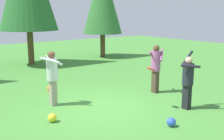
{
  "coord_description": "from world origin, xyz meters",
  "views": [
    {
      "loc": [
        -4.78,
        -6.69,
        2.92
      ],
      "look_at": [
        0.68,
        0.47,
        1.05
      ],
      "focal_mm": 44.31,
      "sensor_mm": 36.0,
      "label": 1
    }
  ],
  "objects_px": {
    "ball_blue": "(171,122)",
    "ball_yellow": "(52,118)",
    "person_catcher": "(52,73)",
    "ball_orange": "(51,88)",
    "person_bystander": "(156,65)",
    "frisbee": "(151,69)",
    "person_thrower": "(188,78)"
  },
  "relations": [
    {
      "from": "person_catcher",
      "to": "person_bystander",
      "type": "bearing_deg",
      "value": 29.45
    },
    {
      "from": "person_thrower",
      "to": "ball_orange",
      "type": "bearing_deg",
      "value": -23.31
    },
    {
      "from": "frisbee",
      "to": "ball_yellow",
      "type": "bearing_deg",
      "value": 162.98
    },
    {
      "from": "frisbee",
      "to": "ball_yellow",
      "type": "height_order",
      "value": "frisbee"
    },
    {
      "from": "ball_blue",
      "to": "ball_yellow",
      "type": "height_order",
      "value": "ball_yellow"
    },
    {
      "from": "person_bystander",
      "to": "frisbee",
      "type": "relative_size",
      "value": 6.03
    },
    {
      "from": "person_thrower",
      "to": "ball_yellow",
      "type": "height_order",
      "value": "person_thrower"
    },
    {
      "from": "ball_orange",
      "to": "ball_yellow",
      "type": "height_order",
      "value": "ball_orange"
    },
    {
      "from": "person_catcher",
      "to": "ball_blue",
      "type": "height_order",
      "value": "person_catcher"
    },
    {
      "from": "person_catcher",
      "to": "person_bystander",
      "type": "distance_m",
      "value": 3.78
    },
    {
      "from": "ball_yellow",
      "to": "ball_blue",
      "type": "bearing_deg",
      "value": -42.75
    },
    {
      "from": "person_thrower",
      "to": "person_catcher",
      "type": "relative_size",
      "value": 1.03
    },
    {
      "from": "person_thrower",
      "to": "ball_yellow",
      "type": "xyz_separation_m",
      "value": [
        -3.77,
        1.54,
        -0.85
      ]
    },
    {
      "from": "frisbee",
      "to": "ball_orange",
      "type": "bearing_deg",
      "value": 114.27
    },
    {
      "from": "ball_yellow",
      "to": "person_bystander",
      "type": "bearing_deg",
      "value": 4.13
    },
    {
      "from": "person_thrower",
      "to": "ball_orange",
      "type": "height_order",
      "value": "person_thrower"
    },
    {
      "from": "ball_yellow",
      "to": "frisbee",
      "type": "bearing_deg",
      "value": -17.02
    },
    {
      "from": "ball_orange",
      "to": "ball_blue",
      "type": "bearing_deg",
      "value": -77.16
    },
    {
      "from": "ball_orange",
      "to": "person_thrower",
      "type": "bearing_deg",
      "value": -59.22
    },
    {
      "from": "frisbee",
      "to": "ball_yellow",
      "type": "relative_size",
      "value": 1.21
    },
    {
      "from": "person_bystander",
      "to": "ball_yellow",
      "type": "xyz_separation_m",
      "value": [
        -4.3,
        -0.31,
        -0.94
      ]
    },
    {
      "from": "person_bystander",
      "to": "ball_blue",
      "type": "distance_m",
      "value": 3.29
    },
    {
      "from": "person_catcher",
      "to": "ball_blue",
      "type": "bearing_deg",
      "value": -19.49
    },
    {
      "from": "person_catcher",
      "to": "frisbee",
      "type": "distance_m",
      "value": 3.09
    },
    {
      "from": "ball_blue",
      "to": "ball_yellow",
      "type": "bearing_deg",
      "value": 137.25
    },
    {
      "from": "person_bystander",
      "to": "person_thrower",
      "type": "bearing_deg",
      "value": 34.72
    },
    {
      "from": "ball_orange",
      "to": "ball_yellow",
      "type": "distance_m",
      "value": 2.99
    },
    {
      "from": "ball_yellow",
      "to": "person_catcher",
      "type": "bearing_deg",
      "value": 63.17
    },
    {
      "from": "ball_blue",
      "to": "ball_yellow",
      "type": "relative_size",
      "value": 0.99
    },
    {
      "from": "frisbee",
      "to": "ball_blue",
      "type": "relative_size",
      "value": 1.22
    },
    {
      "from": "person_catcher",
      "to": "ball_orange",
      "type": "bearing_deg",
      "value": 112.38
    },
    {
      "from": "person_thrower",
      "to": "person_catcher",
      "type": "bearing_deg",
      "value": -6.1
    }
  ]
}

